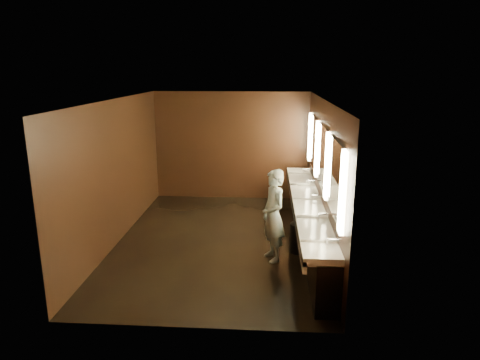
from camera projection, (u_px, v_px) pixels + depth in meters
name	position (u px, v px, depth m)	size (l,w,h in m)	color
floor	(219.00, 240.00, 8.62)	(6.00, 6.00, 0.00)	black
ceiling	(217.00, 100.00, 7.91)	(4.00, 6.00, 0.02)	#2D2D2B
wall_back	(231.00, 146.00, 11.16)	(4.00, 0.02, 2.80)	black
wall_front	(190.00, 230.00, 5.37)	(4.00, 0.02, 2.80)	black
wall_left	(117.00, 172.00, 8.40)	(0.02, 6.00, 2.80)	black
wall_right	(322.00, 175.00, 8.14)	(0.02, 6.00, 2.80)	black
sink_counter	(309.00, 219.00, 8.38)	(0.55, 5.40, 1.01)	black
mirror_band	(322.00, 157.00, 8.05)	(0.06, 5.03, 1.15)	#FFEEB3
person	(273.00, 216.00, 7.58)	(0.61, 0.40, 1.67)	#97CBE1
trash_bin	(299.00, 238.00, 8.03)	(0.36, 0.36, 0.56)	black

